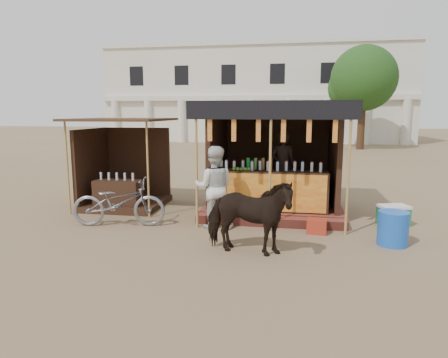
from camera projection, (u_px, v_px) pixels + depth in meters
name	position (u px, v px, depth m)	size (l,w,h in m)	color
ground	(209.00, 252.00, 7.33)	(120.00, 120.00, 0.00)	#846B4C
main_stall	(275.00, 172.00, 10.25)	(3.60, 3.61, 2.78)	brown
secondary_stall	(120.00, 175.00, 10.87)	(2.40, 2.40, 2.38)	#351F13
cow	(248.00, 217.00, 7.11)	(0.76, 1.66, 1.40)	black
motorbike	(119.00, 202.00, 8.95)	(0.72, 2.06, 1.08)	gray
bystander	(214.00, 187.00, 8.76)	(0.88, 0.69, 1.82)	silver
blue_barrel	(393.00, 228.00, 7.68)	(0.57, 0.57, 0.66)	blue
red_crate	(317.00, 226.00, 8.47)	(0.40, 0.36, 0.30)	#A02D1A
cooler	(393.00, 215.00, 9.05)	(0.74, 0.61, 0.46)	#197443
background_building	(256.00, 96.00, 36.10)	(26.00, 7.45, 8.18)	silver
tree	(360.00, 81.00, 27.08)	(4.50, 4.40, 7.00)	#382314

